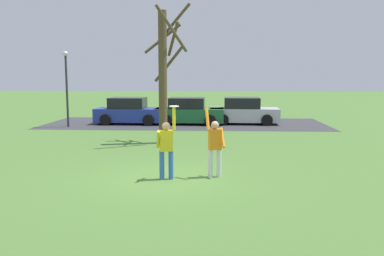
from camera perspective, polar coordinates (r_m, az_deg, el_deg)
ground_plane at (r=11.91m, az=-3.66°, el=-7.04°), size 120.00×120.00×0.00m
person_catcher at (r=11.63m, az=-3.61°, el=-2.44°), size 0.57×0.48×2.08m
person_defender at (r=11.88m, az=3.20°, el=-2.24°), size 0.61×0.52×2.04m
frisbee_disc at (r=11.52m, az=-2.54°, el=3.04°), size 0.27×0.27×0.02m
parked_car_blue at (r=25.00m, az=-8.68°, el=2.24°), size 4.14×2.12×1.59m
parked_car_green at (r=24.58m, az=-0.44°, el=2.24°), size 4.14×2.12×1.59m
parked_car_silver at (r=24.94m, az=7.20°, el=2.26°), size 4.14×2.12×1.59m
parking_strip at (r=24.92m, az=-0.90°, el=0.64°), size 16.77×6.40×0.01m
bare_tree_tall at (r=17.78m, az=-3.91°, el=7.98°), size 2.12×2.32×6.03m
lamppost_by_lot at (r=24.15m, az=-17.08°, el=6.23°), size 0.28×0.28×4.26m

